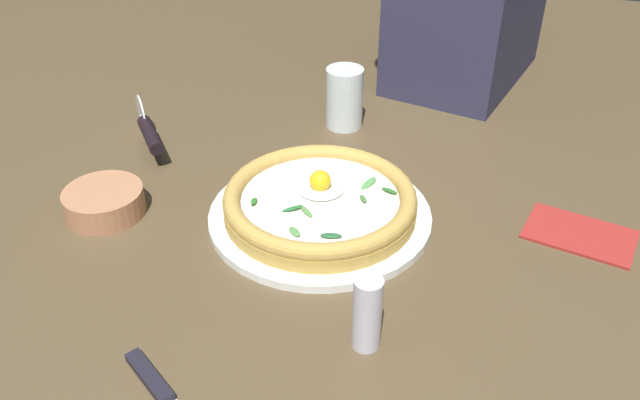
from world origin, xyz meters
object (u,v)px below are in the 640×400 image
object	(u,v)px
folded_napkin	(580,233)
side_bowl	(104,202)
pizza_cutter	(148,130)
pepper_shaker	(367,313)
pizza	(320,201)
drinking_glass	(344,102)

from	to	relation	value
folded_napkin	side_bowl	bearing A→B (deg)	-166.64
pizza_cutter	pepper_shaker	bearing A→B (deg)	-34.53
pizza	pizza_cutter	world-z (taller)	pizza_cutter
drinking_glass	folded_napkin	size ratio (longest dim) A/B	0.75
pizza	drinking_glass	size ratio (longest dim) A/B	2.54
pizza	pepper_shaker	xyz separation A→B (m)	(0.12, -0.21, 0.02)
pizza_cutter	side_bowl	bearing A→B (deg)	-79.80
side_bowl	pepper_shaker	distance (m)	0.43
folded_napkin	pizza	bearing A→B (deg)	-168.23
side_bowl	drinking_glass	distance (m)	0.43
pizza	side_bowl	bearing A→B (deg)	-164.78
pizza	folded_napkin	distance (m)	0.35
pizza	pizza_cutter	xyz separation A→B (m)	(-0.32, 0.10, 0.01)
drinking_glass	pizza_cutter	bearing A→B (deg)	-146.88
side_bowl	drinking_glass	bearing A→B (deg)	55.70
pizza	pizza_cutter	bearing A→B (deg)	163.05
pizza	drinking_glass	bearing A→B (deg)	99.60
pepper_shaker	pizza	bearing A→B (deg)	120.12
folded_napkin	pepper_shaker	world-z (taller)	pepper_shaker
folded_napkin	pepper_shaker	bearing A→B (deg)	-128.90
pizza_cutter	drinking_glass	xyz separation A→B (m)	(0.28, 0.18, 0.01)
side_bowl	pizza_cutter	size ratio (longest dim) A/B	0.86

